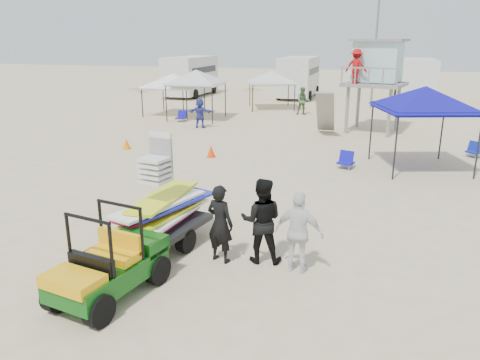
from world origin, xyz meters
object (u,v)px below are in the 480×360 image
(utility_cart, at_px, (106,258))
(man_left, at_px, (220,224))
(lifeguard_tower, at_px, (375,65))
(surf_trailer, at_px, (162,208))
(canopy_blue, at_px, (426,90))

(utility_cart, xyz_separation_m, man_left, (1.52, 2.03, 0.07))
(utility_cart, height_order, lifeguard_tower, lifeguard_tower)
(man_left, bearing_deg, utility_cart, 68.94)
(surf_trailer, xyz_separation_m, canopy_blue, (6.10, 9.05, 1.94))
(man_left, xyz_separation_m, lifeguard_tower, (2.61, 16.47, 2.54))
(man_left, relative_size, lifeguard_tower, 0.38)
(surf_trailer, bearing_deg, canopy_blue, 56.01)
(utility_cart, xyz_separation_m, surf_trailer, (0.00, 2.33, 0.17))
(utility_cart, height_order, man_left, man_left)
(utility_cart, height_order, canopy_blue, canopy_blue)
(utility_cart, xyz_separation_m, lifeguard_tower, (4.13, 18.50, 2.61))
(man_left, bearing_deg, lifeguard_tower, -83.26)
(lifeguard_tower, bearing_deg, utility_cart, -102.57)
(lifeguard_tower, relative_size, canopy_blue, 1.21)
(canopy_blue, bearing_deg, surf_trailer, -123.99)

